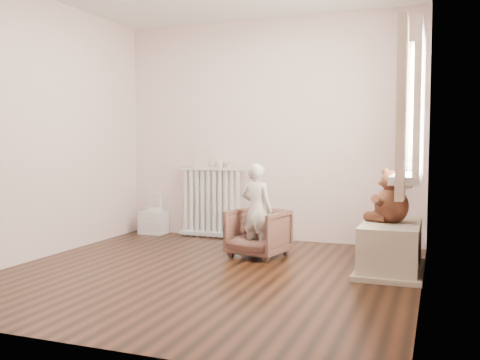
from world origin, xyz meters
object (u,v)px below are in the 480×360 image
(toy_vanity, at_px, (153,212))
(toy_bench, at_px, (391,249))
(plush_cat, at_px, (409,160))
(child, at_px, (257,210))
(armchair, at_px, (258,233))
(teddy_bear, at_px, (392,197))
(radiator, at_px, (211,205))

(toy_vanity, distance_m, toy_bench, 3.16)
(toy_vanity, xyz_separation_m, toy_bench, (2.99, -1.01, -0.08))
(toy_bench, height_order, plush_cat, plush_cat)
(child, bearing_deg, armchair, -77.51)
(toy_bench, distance_m, teddy_bear, 0.47)
(radiator, bearing_deg, armchair, -44.41)
(child, bearing_deg, teddy_bear, -171.59)
(armchair, distance_m, plush_cat, 1.63)
(toy_bench, xyz_separation_m, teddy_bear, (-0.00, 0.01, 0.47))
(child, distance_m, plush_cat, 1.53)
(toy_vanity, xyz_separation_m, teddy_bear, (2.99, -1.00, 0.40))
(plush_cat, bearing_deg, teddy_bear, -170.09)
(radiator, bearing_deg, child, -45.99)
(toy_vanity, xyz_separation_m, plush_cat, (3.13, -0.95, 0.72))
(armchair, bearing_deg, toy_bench, 5.71)
(radiator, relative_size, teddy_bear, 1.79)
(plush_cat, bearing_deg, child, 170.03)
(toy_bench, height_order, teddy_bear, teddy_bear)
(radiator, xyz_separation_m, teddy_bear, (2.20, -1.03, 0.28))
(armchair, relative_size, teddy_bear, 1.12)
(toy_bench, bearing_deg, toy_vanity, 161.39)
(toy_vanity, height_order, toy_bench, toy_vanity)
(radiator, xyz_separation_m, plush_cat, (2.35, -0.98, 0.61))
(teddy_bear, bearing_deg, toy_vanity, -175.21)
(radiator, height_order, plush_cat, plush_cat)
(toy_vanity, relative_size, child, 0.55)
(toy_bench, distance_m, plush_cat, 0.81)
(armchair, bearing_deg, teddy_bear, 6.23)
(radiator, distance_m, armchair, 1.27)
(plush_cat, bearing_deg, toy_vanity, 155.02)
(toy_bench, relative_size, teddy_bear, 1.96)
(radiator, distance_m, toy_vanity, 0.80)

